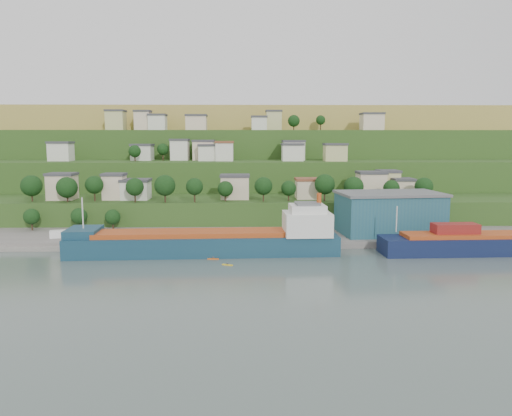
{
  "coord_description": "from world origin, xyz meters",
  "views": [
    {
      "loc": [
        6.78,
        -123.53,
        30.95
      ],
      "look_at": [
        9.69,
        15.0,
        11.79
      ],
      "focal_mm": 35.0,
      "sensor_mm": 36.0,
      "label": 1
    }
  ],
  "objects_px": {
    "cargo_ship_far": "(499,244)",
    "caravan": "(61,235)",
    "cargo_ship_near": "(213,243)",
    "warehouse": "(389,213)",
    "kayak_orange": "(213,258)"
  },
  "relations": [
    {
      "from": "cargo_ship_far",
      "to": "caravan",
      "type": "height_order",
      "value": "cargo_ship_far"
    },
    {
      "from": "cargo_ship_near",
      "to": "kayak_orange",
      "type": "bearing_deg",
      "value": -87.42
    },
    {
      "from": "cargo_ship_near",
      "to": "warehouse",
      "type": "xyz_separation_m",
      "value": [
        53.4,
        18.96,
        5.45
      ]
    },
    {
      "from": "kayak_orange",
      "to": "caravan",
      "type": "bearing_deg",
      "value": 161.56
    },
    {
      "from": "cargo_ship_far",
      "to": "caravan",
      "type": "bearing_deg",
      "value": 171.41
    },
    {
      "from": "kayak_orange",
      "to": "cargo_ship_far",
      "type": "bearing_deg",
      "value": 8.97
    },
    {
      "from": "cargo_ship_far",
      "to": "warehouse",
      "type": "distance_m",
      "value": 32.13
    },
    {
      "from": "cargo_ship_far",
      "to": "kayak_orange",
      "type": "height_order",
      "value": "cargo_ship_far"
    },
    {
      "from": "caravan",
      "to": "cargo_ship_near",
      "type": "bearing_deg",
      "value": -34.83
    },
    {
      "from": "warehouse",
      "to": "caravan",
      "type": "bearing_deg",
      "value": 177.0
    },
    {
      "from": "cargo_ship_near",
      "to": "warehouse",
      "type": "bearing_deg",
      "value": 17.16
    },
    {
      "from": "warehouse",
      "to": "kayak_orange",
      "type": "height_order",
      "value": "warehouse"
    },
    {
      "from": "cargo_ship_far",
      "to": "kayak_orange",
      "type": "distance_m",
      "value": 78.07
    },
    {
      "from": "caravan",
      "to": "warehouse",
      "type": "bearing_deg",
      "value": -14.89
    },
    {
      "from": "cargo_ship_near",
      "to": "kayak_orange",
      "type": "distance_m",
      "value": 6.52
    }
  ]
}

